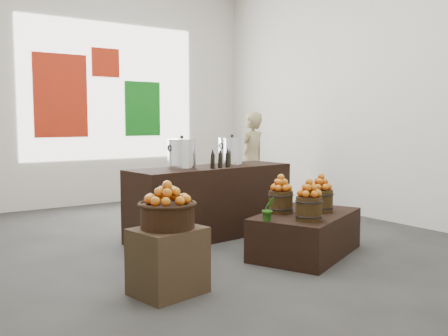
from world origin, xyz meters
TOP-DOWN VIEW (x-y plane):
  - ground at (0.00, 0.00)m, footprint 7.00×7.00m
  - back_wall at (0.00, 3.50)m, footprint 6.00×0.04m
  - back_opening at (0.30, 3.48)m, footprint 3.20×0.02m
  - deco_red_left at (-0.60, 3.47)m, footprint 0.90×0.04m
  - deco_green_right at (0.90, 3.47)m, footprint 0.70×0.04m
  - deco_red_upper at (0.20, 3.47)m, footprint 0.50×0.04m
  - crate at (-1.15, -1.35)m, footprint 0.65×0.57m
  - wicker_basket at (-1.15, -1.35)m, footprint 0.46×0.46m
  - apples_in_basket at (-1.15, -1.35)m, footprint 0.36×0.36m
  - display_table at (0.71, -1.09)m, footprint 1.56×1.30m
  - apple_bucket_front_left at (0.44, -1.42)m, footprint 0.27×0.27m
  - apples_in_bucket_front_left at (0.44, -1.42)m, footprint 0.20×0.20m
  - apple_bucket_front_right at (0.91, -1.11)m, footprint 0.27×0.27m
  - apples_in_bucket_front_right at (0.91, -1.11)m, footprint 0.20×0.20m
  - apple_bucket_rear at (0.49, -0.92)m, footprint 0.27×0.27m
  - apples_in_bucket_rear at (0.49, -0.92)m, footprint 0.20×0.20m
  - herb_garnish_right at (1.03, -0.78)m, footprint 0.27×0.26m
  - herb_garnish_left at (0.09, -1.19)m, footprint 0.15×0.13m
  - counter at (0.32, 0.24)m, footprint 2.26×0.92m
  - stock_pot_left at (-0.13, 0.19)m, footprint 0.34×0.34m
  - stock_pot_center at (0.67, 0.28)m, footprint 0.34×0.34m
  - oil_cruets at (0.34, 0.02)m, footprint 0.24×0.08m
  - shopper at (1.97, 1.56)m, footprint 0.66×0.51m

SIDE VIEW (x-z plane):
  - ground at x=0.00m, z-range 0.00..0.00m
  - display_table at x=0.71m, z-range 0.00..0.46m
  - crate at x=-1.15m, z-range 0.00..0.57m
  - counter at x=0.32m, z-range 0.00..0.90m
  - herb_garnish_right at x=1.03m, z-range 0.46..0.71m
  - apple_bucket_front_left at x=0.44m, z-range 0.46..0.71m
  - apple_bucket_front_right at x=0.91m, z-range 0.46..0.71m
  - apple_bucket_rear at x=0.49m, z-range 0.46..0.71m
  - herb_garnish_left at x=0.09m, z-range 0.46..0.71m
  - wicker_basket at x=-1.15m, z-range 0.57..0.78m
  - apples_in_bucket_front_left at x=0.44m, z-range 0.71..0.89m
  - apples_in_bucket_front_right at x=0.91m, z-range 0.71..0.89m
  - apples_in_bucket_rear at x=0.49m, z-range 0.71..0.89m
  - shopper at x=1.97m, z-range 0.00..1.63m
  - apples_in_basket at x=-1.15m, z-range 0.78..0.97m
  - oil_cruets at x=0.34m, z-range 0.90..1.15m
  - stock_pot_left at x=-0.13m, z-range 0.90..1.24m
  - stock_pot_center at x=0.67m, z-range 0.90..1.24m
  - deco_green_right at x=0.90m, z-range 1.20..2.20m
  - deco_red_left at x=-0.60m, z-range 1.20..2.60m
  - back_wall at x=0.00m, z-range 0.00..4.00m
  - back_opening at x=0.30m, z-range 0.80..3.20m
  - deco_red_upper at x=0.20m, z-range 2.25..2.75m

